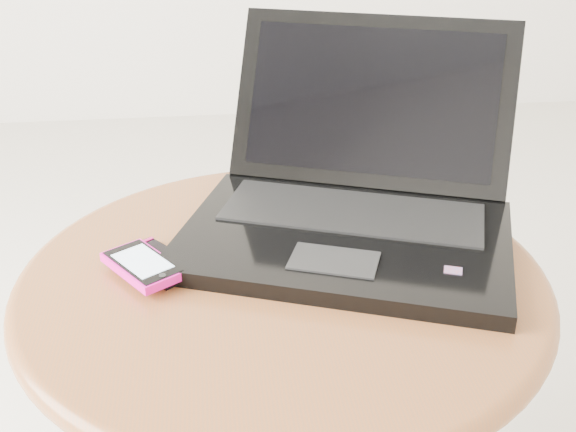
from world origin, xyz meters
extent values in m
cylinder|color=#5B3011|center=(0.08, -0.06, 0.25)|extent=(0.10, 0.10, 0.44)
cylinder|color=brown|center=(0.08, -0.06, 0.48)|extent=(0.60, 0.60, 0.03)
torus|color=brown|center=(0.08, -0.06, 0.48)|extent=(0.63, 0.63, 0.03)
cube|color=black|center=(0.16, -0.02, 0.51)|extent=(0.47, 0.40, 0.02)
cube|color=black|center=(0.18, 0.03, 0.52)|extent=(0.36, 0.23, 0.00)
cube|color=black|center=(0.14, -0.09, 0.52)|extent=(0.12, 0.09, 0.00)
cube|color=red|center=(0.26, -0.12, 0.52)|extent=(0.02, 0.02, 0.00)
cube|color=black|center=(0.23, 0.16, 0.63)|extent=(0.41, 0.25, 0.22)
cube|color=black|center=(0.23, 0.16, 0.63)|extent=(0.36, 0.21, 0.18)
cube|color=black|center=(-0.07, -0.04, 0.50)|extent=(0.11, 0.11, 0.01)
cube|color=#B4125C|center=(-0.10, 0.00, 0.51)|extent=(0.05, 0.04, 0.00)
cube|color=#E71097|center=(-0.08, -0.06, 0.51)|extent=(0.10, 0.11, 0.01)
cube|color=black|center=(-0.08, -0.06, 0.52)|extent=(0.10, 0.11, 0.00)
cube|color=silver|center=(-0.08, -0.06, 0.52)|extent=(0.07, 0.08, 0.00)
cylinder|color=black|center=(-0.06, -0.10, 0.52)|extent=(0.01, 0.01, 0.00)
camera|label=1|loc=(0.00, -0.78, 0.93)|focal=44.40mm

